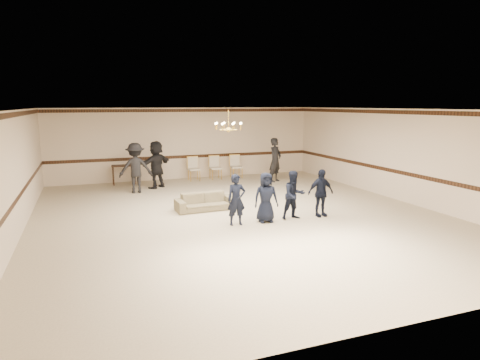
% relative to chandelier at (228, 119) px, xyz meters
% --- Properties ---
extents(room, '(12.01, 14.01, 3.21)m').
position_rel_chandelier_xyz_m(room, '(0.00, -1.00, -1.28)').
color(room, beige).
rests_on(room, ground).
extents(chair_rail, '(12.00, 0.02, 0.14)m').
position_rel_chandelier_xyz_m(chair_rail, '(0.00, 5.99, -1.88)').
color(chair_rail, '#3A2011').
rests_on(chair_rail, wall_back).
extents(crown_molding, '(12.00, 0.02, 0.14)m').
position_rel_chandelier_xyz_m(crown_molding, '(0.00, 5.99, 0.21)').
color(crown_molding, '#3A2011').
rests_on(crown_molding, wall_back).
extents(chandelier, '(0.94, 0.94, 0.89)m').
position_rel_chandelier_xyz_m(chandelier, '(0.00, 0.00, 0.00)').
color(chandelier, gold).
rests_on(chandelier, ceiling).
extents(boy_a, '(0.55, 0.38, 1.44)m').
position_rel_chandelier_xyz_m(boy_a, '(-0.44, -1.94, -2.15)').
color(boy_a, black).
rests_on(boy_a, floor).
extents(boy_b, '(0.76, 0.54, 1.44)m').
position_rel_chandelier_xyz_m(boy_b, '(0.46, -1.94, -2.15)').
color(boy_b, black).
rests_on(boy_b, floor).
extents(boy_c, '(0.71, 0.56, 1.44)m').
position_rel_chandelier_xyz_m(boy_c, '(1.36, -1.94, -2.15)').
color(boy_c, black).
rests_on(boy_c, floor).
extents(boy_d, '(0.85, 0.36, 1.44)m').
position_rel_chandelier_xyz_m(boy_d, '(2.26, -1.94, -2.15)').
color(boy_d, black).
rests_on(boy_d, floor).
extents(settee, '(1.91, 0.82, 0.55)m').
position_rel_chandelier_xyz_m(settee, '(-0.81, -0.01, -2.60)').
color(settee, brown).
rests_on(settee, floor).
extents(adult_left, '(1.27, 0.77, 1.91)m').
position_rel_chandelier_xyz_m(adult_left, '(-2.55, 3.50, -1.92)').
color(adult_left, black).
rests_on(adult_left, floor).
extents(adult_mid, '(1.76, 1.52, 1.91)m').
position_rel_chandelier_xyz_m(adult_mid, '(-1.65, 4.20, -1.92)').
color(adult_mid, black).
rests_on(adult_mid, floor).
extents(adult_right, '(0.84, 0.77, 1.91)m').
position_rel_chandelier_xyz_m(adult_right, '(3.45, 3.80, -1.92)').
color(adult_right, black).
rests_on(adult_right, floor).
extents(banquet_chair_left, '(0.52, 0.52, 1.04)m').
position_rel_chandelier_xyz_m(banquet_chair_left, '(0.17, 5.27, -2.35)').
color(banquet_chair_left, beige).
rests_on(banquet_chair_left, floor).
extents(banquet_chair_mid, '(0.51, 0.51, 1.04)m').
position_rel_chandelier_xyz_m(banquet_chair_mid, '(1.17, 5.27, -2.35)').
color(banquet_chair_mid, beige).
rests_on(banquet_chair_mid, floor).
extents(banquet_chair_right, '(0.55, 0.55, 1.04)m').
position_rel_chandelier_xyz_m(banquet_chair_right, '(2.17, 5.27, -2.35)').
color(banquet_chair_right, beige).
rests_on(banquet_chair_right, floor).
extents(console_table, '(1.00, 0.46, 0.83)m').
position_rel_chandelier_xyz_m(console_table, '(-2.83, 5.47, -2.46)').
color(console_table, black).
rests_on(console_table, floor).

